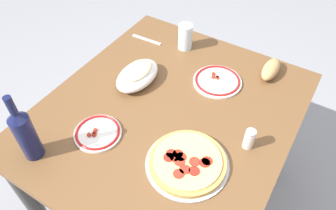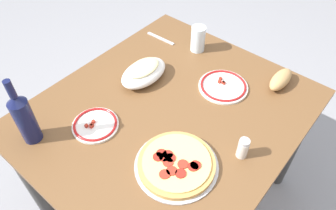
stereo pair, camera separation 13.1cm
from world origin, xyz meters
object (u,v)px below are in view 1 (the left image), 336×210
object	(u,v)px
wine_bottle	(25,133)
pepperoni_pizza	(187,162)
water_glass	(185,37)
bread_loaf	(271,69)
baked_pasta_dish	(137,74)
spice_shaker	(250,138)
side_plate_near	(217,81)
side_plate_far	(98,133)
dining_table	(168,129)

from	to	relation	value
wine_bottle	pepperoni_pizza	bearing A→B (deg)	-63.17
water_glass	bread_loaf	world-z (taller)	water_glass
baked_pasta_dish	spice_shaker	bearing A→B (deg)	-97.75
side_plate_near	side_plate_far	xyz separation A→B (m)	(-0.51, 0.26, 0.00)
side_plate_near	wine_bottle	bearing A→B (deg)	150.20
pepperoni_pizza	spice_shaker	distance (m)	0.25
pepperoni_pizza	water_glass	distance (m)	0.70
water_glass	side_plate_far	xyz separation A→B (m)	(-0.66, 0.01, -0.06)
spice_shaker	baked_pasta_dish	bearing A→B (deg)	82.25
wine_bottle	side_plate_far	world-z (taller)	wine_bottle
side_plate_far	bread_loaf	size ratio (longest dim) A/B	1.13
side_plate_near	bread_loaf	xyz separation A→B (m)	(0.18, -0.18, 0.02)
dining_table	bread_loaf	world-z (taller)	bread_loaf
water_glass	bread_loaf	bearing A→B (deg)	-86.64
wine_bottle	water_glass	xyz separation A→B (m)	(0.85, -0.15, -0.05)
side_plate_far	water_glass	bearing A→B (deg)	-0.93
side_plate_far	wine_bottle	bearing A→B (deg)	144.08
water_glass	bread_loaf	distance (m)	0.44
side_plate_near	spice_shaker	world-z (taller)	spice_shaker
pepperoni_pizza	side_plate_near	xyz separation A→B (m)	(0.45, 0.10, -0.01)
side_plate_near	side_plate_far	bearing A→B (deg)	152.70
water_glass	dining_table	bearing A→B (deg)	-159.55
water_glass	bread_loaf	size ratio (longest dim) A/B	0.79
dining_table	baked_pasta_dish	bearing A→B (deg)	69.21
side_plate_near	bread_loaf	bearing A→B (deg)	-45.99
water_glass	side_plate_far	size ratio (longest dim) A/B	0.70
dining_table	spice_shaker	world-z (taller)	spice_shaker
pepperoni_pizza	wine_bottle	bearing A→B (deg)	116.83
bread_loaf	spice_shaker	world-z (taller)	spice_shaker
side_plate_near	spice_shaker	size ratio (longest dim) A/B	2.51
pepperoni_pizza	bread_loaf	size ratio (longest dim) A/B	1.84
wine_bottle	spice_shaker	world-z (taller)	wine_bottle
baked_pasta_dish	water_glass	xyz separation A→B (m)	(0.33, -0.06, 0.02)
wine_bottle	water_glass	size ratio (longest dim) A/B	2.28
pepperoni_pizza	baked_pasta_dish	bearing A→B (deg)	56.55
baked_pasta_dish	dining_table	bearing A→B (deg)	-110.79
bread_loaf	spice_shaker	size ratio (longest dim) A/B	1.88
dining_table	baked_pasta_dish	world-z (taller)	baked_pasta_dish
dining_table	side_plate_near	distance (m)	0.31
wine_bottle	side_plate_near	xyz separation A→B (m)	(0.70, -0.40, -0.11)
baked_pasta_dish	wine_bottle	xyz separation A→B (m)	(-0.52, 0.09, 0.08)
bread_loaf	spice_shaker	bearing A→B (deg)	-171.21
dining_table	pepperoni_pizza	distance (m)	0.31
dining_table	pepperoni_pizza	world-z (taller)	pepperoni_pizza
wine_bottle	water_glass	distance (m)	0.87
dining_table	bread_loaf	size ratio (longest dim) A/B	6.89
side_plate_far	baked_pasta_dish	bearing A→B (deg)	7.66
side_plate_near	spice_shaker	xyz separation A→B (m)	(-0.26, -0.25, 0.03)
dining_table	pepperoni_pizza	bearing A→B (deg)	-133.77
wine_bottle	bread_loaf	world-z (taller)	wine_bottle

